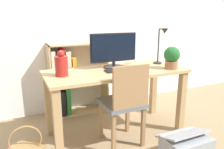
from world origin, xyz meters
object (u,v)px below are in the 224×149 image
(desk_lamp, at_px, (162,43))
(potted_plant, at_px, (172,57))
(keyboard, at_px, (123,70))
(vase, at_px, (61,65))
(chair, at_px, (124,101))
(bookshelf, at_px, (68,80))
(monitor, at_px, (114,50))

(desk_lamp, relative_size, potted_plant, 1.75)
(keyboard, distance_m, desk_lamp, 0.60)
(vase, relative_size, chair, 0.29)
(vase, height_order, chair, vase)
(desk_lamp, xyz_separation_m, chair, (-0.63, -0.30, -0.51))
(vase, distance_m, potted_plant, 1.16)
(keyboard, xyz_separation_m, potted_plant, (0.51, -0.14, 0.12))
(keyboard, distance_m, bookshelf, 0.91)
(bookshelf, bearing_deg, potted_plant, -44.52)
(desk_lamp, xyz_separation_m, bookshelf, (-0.95, 0.68, -0.52))
(keyboard, xyz_separation_m, chair, (-0.09, -0.21, -0.26))
(monitor, distance_m, desk_lamp, 0.58)
(desk_lamp, distance_m, chair, 0.87)
(monitor, bearing_deg, keyboard, -78.60)
(desk_lamp, bearing_deg, keyboard, -171.09)
(chair, relative_size, bookshelf, 0.90)
(desk_lamp, bearing_deg, chair, -154.78)
(desk_lamp, relative_size, chair, 0.49)
(bookshelf, bearing_deg, monitor, -57.62)
(monitor, relative_size, bookshelf, 0.57)
(vase, distance_m, desk_lamp, 1.18)
(chair, xyz_separation_m, bookshelf, (-0.32, 0.98, -0.00))
(vase, relative_size, potted_plant, 1.02)
(monitor, height_order, desk_lamp, desk_lamp)
(monitor, relative_size, vase, 2.19)
(keyboard, height_order, chair, chair)
(monitor, relative_size, desk_lamp, 1.28)
(keyboard, distance_m, vase, 0.64)
(potted_plant, bearing_deg, bookshelf, 135.48)
(bookshelf, bearing_deg, chair, -71.83)
(monitor, distance_m, vase, 0.61)
(monitor, xyz_separation_m, desk_lamp, (0.57, -0.08, 0.06))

